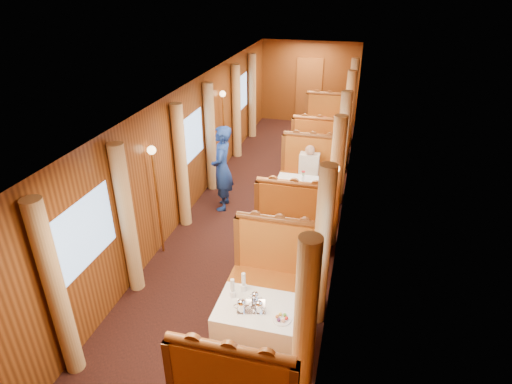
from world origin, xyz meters
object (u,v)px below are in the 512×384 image
(table_near, at_px, (259,330))
(passenger, at_px, (309,167))
(banquette_mid_aft, at_px, (310,176))
(banquette_far_aft, at_px, (327,125))
(tea_tray, at_px, (251,307))
(rose_vase_mid, at_px, (303,174))
(banquette_far_fwd, at_px, (318,151))
(table_far, at_px, (322,139))
(steward, at_px, (222,168))
(banquette_near_aft, at_px, (276,277))
(rose_vase_far, at_px, (325,119))
(teapot_right, at_px, (259,308))
(teapot_left, at_px, (241,307))
(fruit_plate, at_px, (282,318))
(banquette_mid_fwd, at_px, (294,224))
(teapot_back, at_px, (255,298))
(table_mid, at_px, (302,200))

(table_near, relative_size, passenger, 1.38)
(table_near, bearing_deg, banquette_mid_aft, 90.00)
(banquette_far_aft, height_order, tea_tray, banquette_far_aft)
(tea_tray, distance_m, rose_vase_mid, 3.54)
(banquette_far_fwd, relative_size, passenger, 1.76)
(table_far, height_order, rose_vase_mid, rose_vase_mid)
(banquette_far_fwd, xyz_separation_m, steward, (-1.62, -2.50, 0.45))
(table_near, distance_m, tea_tray, 0.40)
(banquette_mid_aft, distance_m, steward, 1.97)
(banquette_near_aft, bearing_deg, rose_vase_far, 89.67)
(teapot_right, xyz_separation_m, steward, (-1.63, 3.57, 0.06))
(teapot_left, distance_m, rose_vase_far, 7.10)
(table_near, xyz_separation_m, table_far, (0.00, 7.00, 0.00))
(table_far, height_order, fruit_plate, fruit_plate)
(fruit_plate, relative_size, passenger, 0.29)
(banquette_near_aft, height_order, passenger, banquette_near_aft)
(teapot_right, relative_size, fruit_plate, 0.73)
(table_far, bearing_deg, passenger, -90.00)
(teapot_left, bearing_deg, banquette_near_aft, 64.30)
(banquette_far_fwd, relative_size, rose_vase_far, 3.72)
(banquette_mid_fwd, relative_size, banquette_far_fwd, 1.00)
(teapot_back, height_order, steward, steward)
(table_far, bearing_deg, banquette_far_fwd, -90.00)
(passenger, bearing_deg, banquette_mid_aft, 90.00)
(banquette_near_aft, xyz_separation_m, fruit_plate, (0.30, -1.15, 0.35))
(banquette_near_aft, distance_m, table_far, 5.99)
(banquette_mid_fwd, bearing_deg, teapot_back, -91.78)
(teapot_left, relative_size, steward, 0.10)
(rose_vase_mid, xyz_separation_m, rose_vase_far, (0.04, 3.47, 0.00))
(tea_tray, xyz_separation_m, teapot_back, (0.02, 0.10, 0.05))
(fruit_plate, relative_size, rose_vase_mid, 0.60)
(banquette_mid_aft, relative_size, teapot_back, 9.26)
(banquette_near_aft, xyz_separation_m, banquette_mid_aft, (0.00, 3.50, 0.00))
(banquette_far_fwd, bearing_deg, fruit_plate, -87.21)
(steward, bearing_deg, banquette_far_aft, 150.39)
(fruit_plate, height_order, rose_vase_far, rose_vase_far)
(teapot_back, bearing_deg, rose_vase_mid, 93.88)
(banquette_mid_fwd, xyz_separation_m, steward, (-1.62, 1.00, 0.45))
(teapot_left, xyz_separation_m, teapot_back, (0.11, 0.20, -0.01))
(banquette_near_aft, distance_m, rose_vase_mid, 2.54)
(teapot_back, bearing_deg, fruit_plate, -24.54)
(teapot_right, distance_m, rose_vase_far, 7.05)
(table_near, bearing_deg, rose_vase_far, 89.71)
(teapot_right, height_order, fruit_plate, teapot_right)
(banquette_far_aft, relative_size, rose_vase_far, 3.72)
(rose_vase_mid, distance_m, rose_vase_far, 3.47)
(banquette_mid_fwd, bearing_deg, banquette_near_aft, -90.00)
(table_mid, relative_size, steward, 0.60)
(rose_vase_mid, relative_size, passenger, 0.47)
(fruit_plate, bearing_deg, table_mid, 94.69)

